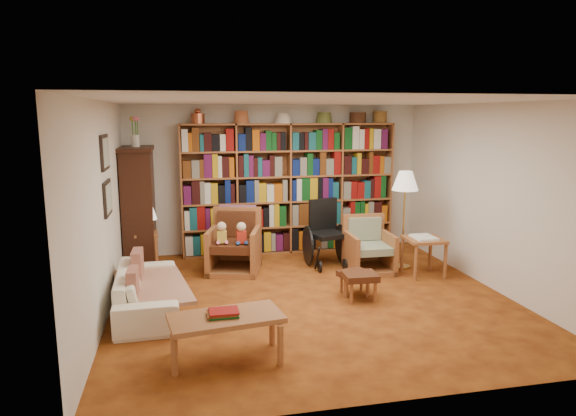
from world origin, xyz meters
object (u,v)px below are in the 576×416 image
object	(u,v)px
wheelchair	(325,235)
coffee_table	(226,321)
armchair_leather	(233,245)
side_table_papers	(424,244)
footstool_a	(354,275)
sofa	(147,290)
footstool_b	(360,278)
armchair_sage	(367,250)
floor_lamp	(405,185)
side_table_lamp	(147,244)

from	to	relation	value
wheelchair	coffee_table	bearing A→B (deg)	-122.10
armchair_leather	wheelchair	distance (m)	1.46
side_table_papers	footstool_a	size ratio (longest dim) A/B	1.27
wheelchair	side_table_papers	world-z (taller)	wheelchair
coffee_table	sofa	bearing A→B (deg)	119.23
footstool_b	coffee_table	bearing A→B (deg)	-145.17
armchair_sage	side_table_papers	bearing A→B (deg)	-30.18
wheelchair	floor_lamp	size ratio (longest dim) A/B	0.68
floor_lamp	armchair_sage	bearing A→B (deg)	-179.84
armchair_sage	side_table_lamp	bearing A→B (deg)	167.90
floor_lamp	coffee_table	xyz separation A→B (m)	(-2.95, -2.48, -0.90)
armchair_sage	coffee_table	xyz separation A→B (m)	(-2.37, -2.48, 0.08)
armchair_sage	floor_lamp	xyz separation A→B (m)	(0.58, 0.00, 0.98)
footstool_b	footstool_a	bearing A→B (deg)	90.71
side_table_lamp	wheelchair	size ratio (longest dim) A/B	0.57
sofa	coffee_table	world-z (taller)	sofa
coffee_table	wheelchair	bearing A→B (deg)	57.90
armchair_leather	side_table_papers	world-z (taller)	armchair_leather
side_table_lamp	side_table_papers	size ratio (longest dim) A/B	0.99
side_table_lamp	footstool_a	distance (m)	3.22
sofa	footstool_b	world-z (taller)	sofa
side_table_lamp	wheelchair	distance (m)	2.76
floor_lamp	side_table_papers	size ratio (longest dim) A/B	2.56
armchair_sage	wheelchair	world-z (taller)	wheelchair
side_table_papers	sofa	bearing A→B (deg)	-171.15
side_table_lamp	armchair_sage	distance (m)	3.36
side_table_lamp	coffee_table	distance (m)	3.31
coffee_table	side_table_papers	bearing A→B (deg)	33.75
armchair_leather	side_table_papers	xyz separation A→B (m)	(2.71, -0.84, 0.08)
armchair_sage	armchair_leather	bearing A→B (deg)	168.04
sofa	footstool_b	xyz separation A→B (m)	(2.63, -0.19, 0.03)
footstool_a	side_table_papers	bearing A→B (deg)	24.73
sofa	side_table_lamp	distance (m)	1.74
wheelchair	floor_lamp	distance (m)	1.46
sofa	coffee_table	distance (m)	1.67
coffee_table	armchair_leather	bearing A→B (deg)	82.64
side_table_papers	armchair_leather	bearing A→B (deg)	162.80
armchair_leather	footstool_b	xyz separation A→B (m)	(1.44, -1.64, -0.10)
footstool_b	wheelchair	bearing A→B (deg)	89.64
sofa	armchair_sage	bearing A→B (deg)	-74.01
wheelchair	side_table_papers	bearing A→B (deg)	-34.14
side_table_lamp	armchair_sage	bearing A→B (deg)	-12.10
armchair_leather	coffee_table	bearing A→B (deg)	-97.36
sofa	footstool_b	size ratio (longest dim) A/B	4.11
side_table_papers	footstool_b	distance (m)	1.51
coffee_table	footstool_b	bearing A→B (deg)	34.83
side_table_papers	wheelchair	bearing A→B (deg)	145.86
sofa	coffee_table	bearing A→B (deg)	-152.61
floor_lamp	side_table_lamp	bearing A→B (deg)	169.69
side_table_lamp	side_table_papers	bearing A→B (deg)	-15.65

